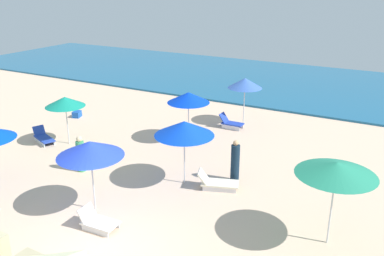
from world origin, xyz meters
name	(u,v)px	position (x,y,z in m)	size (l,w,h in m)	color
ocean	(307,85)	(0.00, 22.98, 0.06)	(60.00, 14.04, 0.12)	#1A5B84
umbrella_0	(90,149)	(-1.93, 2.29, 2.21)	(2.19, 2.19, 2.47)	silver
lounge_chair_0_0	(98,222)	(-1.08, 1.44, 0.23)	(1.22, 0.72, 0.66)	silver
umbrella_2	(184,128)	(-0.22, 5.42, 2.22)	(2.23, 2.23, 2.49)	silver
lounge_chair_2_0	(217,183)	(1.05, 5.60, 0.24)	(1.63, 1.10, 0.68)	silver
umbrella_3	(336,169)	(5.37, 4.12, 2.41)	(2.27, 2.27, 2.60)	silver
umbrella_4	(188,98)	(-2.23, 9.31, 2.16)	(1.99, 1.99, 2.41)	silver
umbrella_5	(245,83)	(-0.87, 12.93, 2.23)	(1.81, 1.81, 2.50)	silver
lounge_chair_5_0	(231,123)	(-1.18, 11.94, 0.28)	(1.24, 0.58, 0.75)	silver
umbrella_6	(65,102)	(-7.03, 6.30, 2.05)	(1.82, 1.82, 2.28)	silver
lounge_chair_6_0	(44,138)	(-8.21, 5.82, 0.23)	(1.51, 1.02, 0.68)	silver
beachgoer_0	(235,162)	(1.38, 6.49, 0.78)	(0.34, 0.34, 1.68)	#122639
beachgoer_1	(81,155)	(-4.41, 4.33, 0.70)	(0.45, 0.45, 1.50)	#3F9D68
cooler_box_1	(77,114)	(-9.51, 9.44, 0.17)	(0.50, 0.39, 0.34)	#174FAD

